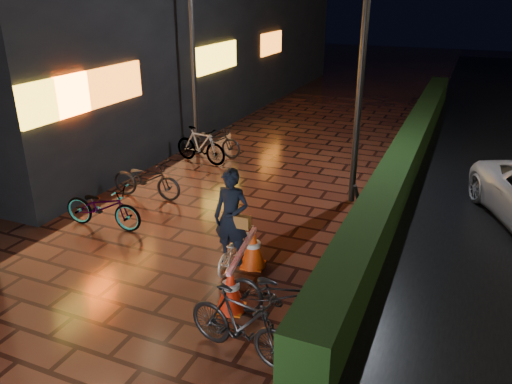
% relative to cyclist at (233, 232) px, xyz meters
% --- Properties ---
extents(ground, '(80.00, 80.00, 0.00)m').
position_rel_cyclist_xyz_m(ground, '(-1.10, -0.71, -0.72)').
color(ground, '#381911').
rests_on(ground, ground).
extents(hedge, '(0.70, 20.00, 1.00)m').
position_rel_cyclist_xyz_m(hedge, '(2.20, 7.29, -0.22)').
color(hedge, black).
rests_on(hedge, ground).
extents(lamp_post_hedge, '(0.53, 0.30, 5.74)m').
position_rel_cyclist_xyz_m(lamp_post_hedge, '(1.29, 3.94, 2.44)').
color(lamp_post_hedge, black).
rests_on(lamp_post_hedge, ground).
extents(lamp_post_sf, '(0.48, 0.14, 5.04)m').
position_rel_cyclist_xyz_m(lamp_post_sf, '(-4.01, 5.75, 2.06)').
color(lamp_post_sf, black).
rests_on(lamp_post_sf, ground).
extents(cyclist, '(0.70, 1.35, 1.93)m').
position_rel_cyclist_xyz_m(cyclist, '(0.00, 0.00, 0.00)').
color(cyclist, silver).
rests_on(cyclist, ground).
extents(traffic_barrier, '(0.70, 1.86, 0.76)m').
position_rel_cyclist_xyz_m(traffic_barrier, '(0.43, -0.53, -0.34)').
color(traffic_barrier, red).
rests_on(traffic_barrier, ground).
extents(cart_assembly, '(0.64, 0.63, 1.15)m').
position_rel_cyclist_xyz_m(cart_assembly, '(2.00, 2.39, -0.13)').
color(cart_assembly, black).
rests_on(cart_assembly, ground).
extents(parked_bikes_storefront, '(2.03, 6.02, 1.06)m').
position_rel_cyclist_xyz_m(parked_bikes_storefront, '(-3.38, 3.24, -0.23)').
color(parked_bikes_storefront, black).
rests_on(parked_bikes_storefront, ground).
extents(parked_bikes_hedge, '(2.06, 1.70, 1.06)m').
position_rel_cyclist_xyz_m(parked_bikes_hedge, '(1.28, -1.64, -0.21)').
color(parked_bikes_hedge, black).
rests_on(parked_bikes_hedge, ground).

